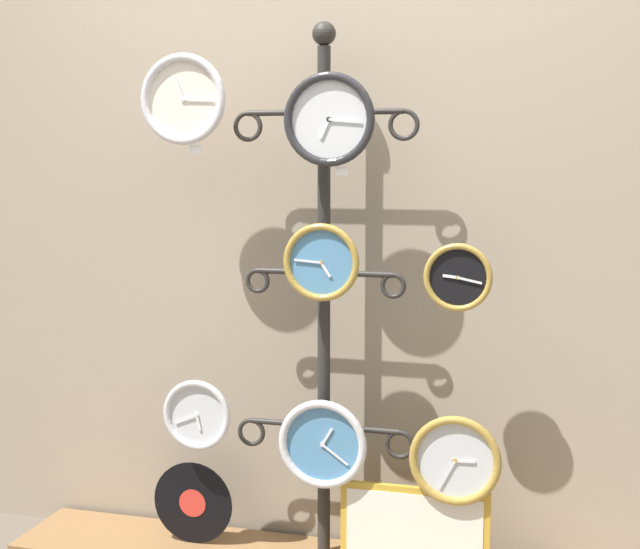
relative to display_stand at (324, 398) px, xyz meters
The scene contains 13 objects.
shop_wall 0.80m from the display_stand, 90.00° to the left, with size 4.40×0.04×2.80m.
display_stand is the anchor object (origin of this frame).
clock_top_left 1.10m from the display_stand, 166.21° to the right, with size 0.30×0.04×0.30m.
clock_top_center 0.94m from the display_stand, 66.64° to the right, with size 0.30×0.04×0.30m.
clock_middle_center 0.49m from the display_stand, 78.66° to the right, with size 0.25×0.04×0.25m.
clock_middle_right 0.65m from the display_stand, 13.41° to the right, with size 0.21×0.04×0.21m.
clock_bottom_left 0.44m from the display_stand, 165.73° to the right, with size 0.25×0.04×0.25m.
clock_bottom_center 0.16m from the display_stand, 77.00° to the right, with size 0.30×0.04×0.30m.
clock_bottom_right 0.49m from the display_stand, 10.90° to the right, with size 0.30×0.04×0.30m.
vinyl_record 0.62m from the display_stand, behind, with size 0.30×0.01×0.30m.
picture_frame 0.53m from the display_stand, 12.30° to the right, with size 0.49×0.02×0.30m.
price_tag_upper 0.94m from the display_stand, 164.80° to the right, with size 0.04×0.00×0.03m.
price_tag_mid 0.78m from the display_stand, 51.14° to the right, with size 0.04×0.00×0.03m.
Camera 1 is at (0.77, -2.44, 1.41)m, focal length 50.00 mm.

